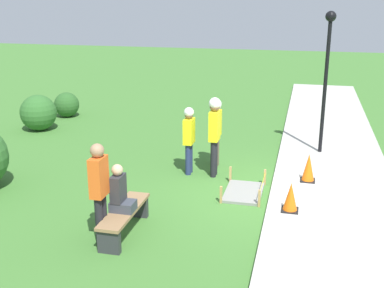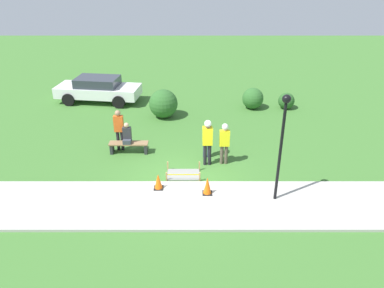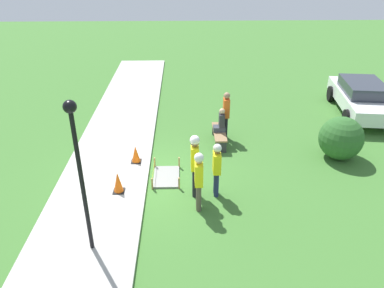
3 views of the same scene
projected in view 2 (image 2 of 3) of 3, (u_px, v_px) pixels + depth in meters
name	position (u px, v px, depth m)	size (l,w,h in m)	color
ground_plane	(180.00, 184.00, 14.06)	(60.00, 60.00, 0.00)	#3D702D
sidewalk	(179.00, 204.00, 12.79)	(28.00, 2.79, 0.10)	#ADAAA3
wet_concrete_patch	(182.00, 175.00, 14.57)	(1.31, 0.87, 0.38)	gray
traffic_cone_near_patch	(157.00, 181.00, 13.46)	(0.34, 0.34, 0.60)	black
traffic_cone_far_patch	(206.00, 186.00, 13.16)	(0.34, 0.34, 0.66)	black
park_bench	(127.00, 146.00, 16.13)	(1.67, 0.44, 0.49)	#2D2D33
person_seated_on_bench	(125.00, 135.00, 15.96)	(0.36, 0.44, 0.89)	#383D47
worker_supervisor	(223.00, 140.00, 14.98)	(0.40, 0.26, 1.78)	brown
worker_assistant	(205.00, 136.00, 15.50)	(0.40, 0.24, 1.69)	navy
worker_trainee	(206.00, 138.00, 14.84)	(0.40, 0.28, 1.96)	black
bystander_in_orange_shirt	(117.00, 128.00, 16.06)	(0.40, 0.24, 1.86)	black
lamppost_near	(281.00, 133.00, 11.93)	(0.28, 0.28, 3.79)	black
parked_car_white	(96.00, 89.00, 21.75)	(4.98, 2.50, 1.46)	white
shrub_rounded_near	(284.00, 101.00, 20.91)	(0.90, 0.90, 0.90)	#285623
shrub_rounded_mid	(251.00, 98.00, 20.86)	(1.18, 1.18, 1.18)	#2D6028
shrub_rounded_far	(162.00, 104.00, 19.61)	(1.51, 1.51, 1.51)	#2D6028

